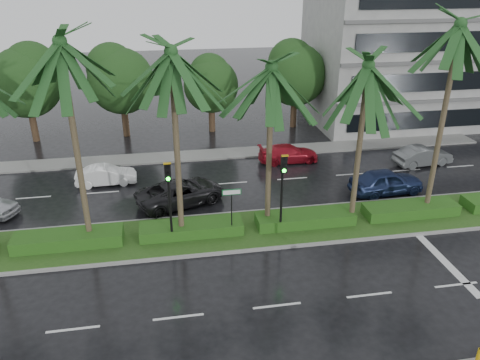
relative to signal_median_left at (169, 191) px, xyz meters
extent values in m
plane|color=black|center=(4.00, -0.30, -3.00)|extent=(120.00, 120.00, 0.00)
cube|color=slate|center=(4.00, 11.70, -2.94)|extent=(40.00, 2.00, 0.12)
cube|color=gray|center=(4.00, 0.70, -2.93)|extent=(36.00, 4.00, 0.14)
cube|color=#214B19|center=(4.00, 0.70, -2.85)|extent=(35.60, 3.70, 0.02)
cube|color=#1A4F16|center=(-5.00, 0.70, -2.55)|extent=(5.20, 1.40, 0.60)
cube|color=#1A4F16|center=(1.00, 0.70, -2.55)|extent=(5.20, 1.40, 0.60)
cube|color=#1A4F16|center=(7.00, 0.70, -2.55)|extent=(5.20, 1.40, 0.60)
cube|color=#1A4F16|center=(13.00, 0.70, -2.55)|extent=(5.20, 1.40, 0.60)
cube|color=silver|center=(-8.00, 6.70, -2.99)|extent=(2.00, 0.12, 0.01)
cube|color=silver|center=(-4.00, -5.30, -2.99)|extent=(2.00, 0.12, 0.01)
cube|color=silver|center=(-4.00, 6.70, -2.99)|extent=(2.00, 0.12, 0.01)
cube|color=silver|center=(0.00, -5.30, -2.99)|extent=(2.00, 0.12, 0.01)
cube|color=silver|center=(0.00, 6.70, -2.99)|extent=(2.00, 0.12, 0.01)
cube|color=silver|center=(4.00, -5.30, -2.99)|extent=(2.00, 0.12, 0.01)
cube|color=silver|center=(4.00, 6.70, -2.99)|extent=(2.00, 0.12, 0.01)
cube|color=silver|center=(8.00, -5.30, -2.99)|extent=(2.00, 0.12, 0.01)
cube|color=silver|center=(8.00, 6.70, -2.99)|extent=(2.00, 0.12, 0.01)
cube|color=silver|center=(12.00, -5.30, -2.99)|extent=(2.00, 0.12, 0.01)
cube|color=silver|center=(12.00, 6.70, -2.99)|extent=(2.00, 0.12, 0.01)
cube|color=silver|center=(16.00, 6.70, -2.99)|extent=(2.00, 0.12, 0.01)
cube|color=silver|center=(20.00, 6.70, -2.99)|extent=(2.00, 0.12, 0.01)
cube|color=silver|center=(12.50, -3.30, -2.99)|extent=(0.40, 6.00, 0.01)
cylinder|color=#473F29|center=(-4.00, 0.80, 1.97)|extent=(0.28, 0.28, 9.64)
cylinder|color=#473F29|center=(-4.00, 0.80, -2.63)|extent=(0.40, 0.40, 0.44)
cylinder|color=#473F29|center=(0.50, 0.60, 1.72)|extent=(0.28, 0.28, 9.15)
cylinder|color=#473F29|center=(0.50, 0.60, -2.63)|extent=(0.40, 0.40, 0.44)
cylinder|color=#473F29|center=(5.00, 0.90, 1.29)|extent=(0.28, 0.28, 8.28)
cylinder|color=#473F29|center=(5.00, 0.90, -2.63)|extent=(0.40, 0.40, 0.44)
cylinder|color=#473F29|center=(9.50, 0.50, 1.30)|extent=(0.28, 0.28, 8.30)
cylinder|color=#473F29|center=(9.50, 0.50, -2.63)|extent=(0.40, 0.40, 0.44)
cylinder|color=#473F29|center=(14.00, 0.80, 2.15)|extent=(0.28, 0.28, 10.00)
cylinder|color=#473F29|center=(14.00, 0.80, -2.63)|extent=(0.40, 0.40, 0.44)
cylinder|color=gold|center=(10.00, -9.60, -2.53)|extent=(0.18, 0.18, 0.70)
cylinder|color=black|center=(0.00, 0.10, -1.15)|extent=(0.12, 0.12, 3.40)
cube|color=black|center=(0.00, -0.08, 1.00)|extent=(0.30, 0.18, 0.90)
cube|color=gold|center=(0.00, -0.20, 1.48)|extent=(0.34, 0.12, 0.06)
cylinder|color=black|center=(0.00, -0.18, 1.30)|extent=(0.18, 0.04, 0.18)
cylinder|color=black|center=(0.00, -0.18, 1.00)|extent=(0.18, 0.04, 0.18)
cylinder|color=#0CE519|center=(0.00, -0.18, 0.70)|extent=(0.18, 0.04, 0.18)
cylinder|color=black|center=(5.50, 0.10, -1.15)|extent=(0.12, 0.12, 3.40)
cube|color=black|center=(5.50, -0.08, 1.00)|extent=(0.30, 0.18, 0.90)
cube|color=gold|center=(5.50, -0.20, 1.48)|extent=(0.34, 0.12, 0.06)
cylinder|color=black|center=(5.50, -0.18, 1.30)|extent=(0.18, 0.04, 0.18)
cylinder|color=black|center=(5.50, -0.18, 1.00)|extent=(0.18, 0.04, 0.18)
cylinder|color=#0CE519|center=(5.50, -0.18, 0.70)|extent=(0.18, 0.04, 0.18)
cylinder|color=black|center=(3.00, 0.20, -1.55)|extent=(0.06, 0.06, 2.60)
cube|color=#0C5926|center=(3.00, 0.17, -0.40)|extent=(0.95, 0.04, 0.30)
cube|color=white|center=(3.00, 0.15, -0.40)|extent=(0.85, 0.01, 0.22)
cylinder|color=#3A251A|center=(-10.00, 17.20, -1.72)|extent=(0.52, 0.52, 2.56)
sphere|color=#173B16|center=(-10.00, 17.20, 1.61)|extent=(5.27, 5.27, 5.27)
sphere|color=#173B16|center=(-10.00, 17.50, 2.64)|extent=(3.95, 3.95, 3.95)
cylinder|color=#3A251A|center=(-3.00, 17.20, -1.76)|extent=(0.52, 0.52, 2.48)
sphere|color=#173B16|center=(-3.00, 17.20, 1.47)|extent=(5.11, 5.11, 5.11)
sphere|color=#173B16|center=(-3.00, 17.50, 2.46)|extent=(3.83, 3.83, 3.83)
cylinder|color=#3A251A|center=(4.00, 17.20, -1.93)|extent=(0.52, 0.52, 2.14)
sphere|color=#173B16|center=(4.00, 17.20, 0.85)|extent=(4.40, 4.40, 4.40)
sphere|color=#173B16|center=(4.00, 17.50, 1.71)|extent=(3.30, 3.30, 3.30)
cylinder|color=#3A251A|center=(11.00, 17.20, -1.76)|extent=(0.52, 0.52, 2.47)
sphere|color=#173B16|center=(11.00, 17.20, 1.45)|extent=(5.09, 5.09, 5.09)
sphere|color=#173B16|center=(11.00, 17.50, 2.44)|extent=(3.81, 3.81, 3.81)
cylinder|color=#3A251A|center=(18.00, 17.20, -1.70)|extent=(0.52, 0.52, 2.60)
sphere|color=#173B16|center=(18.00, 17.20, 1.69)|extent=(5.36, 5.36, 5.36)
sphere|color=#173B16|center=(18.00, 17.50, 2.73)|extent=(4.02, 4.02, 4.02)
cube|color=gray|center=(21.00, 17.70, 3.00)|extent=(16.00, 10.00, 12.00)
imported|color=white|center=(-3.81, 7.91, -2.39)|extent=(1.43, 3.76, 1.22)
imported|color=black|center=(0.69, 4.44, -2.28)|extent=(4.10, 5.65, 1.43)
imported|color=maroon|center=(8.50, 9.60, -2.39)|extent=(1.76, 4.22, 1.22)
imported|color=navy|center=(13.00, 3.72, -2.24)|extent=(2.22, 4.63, 1.53)
imported|color=#5A5D5F|center=(17.50, 7.43, -2.33)|extent=(1.94, 4.22, 1.34)
camera|label=1|loc=(-0.08, -19.99, 9.61)|focal=35.00mm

